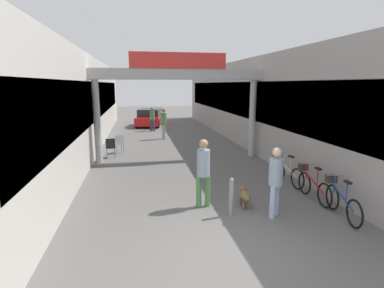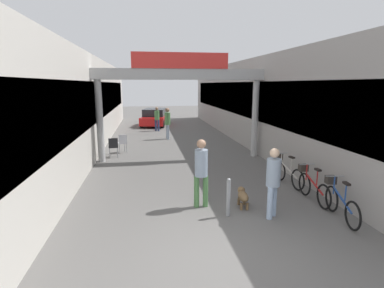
% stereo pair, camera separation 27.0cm
% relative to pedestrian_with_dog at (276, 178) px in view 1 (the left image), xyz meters
% --- Properties ---
extents(ground_plane, '(80.00, 80.00, 0.00)m').
position_rel_pedestrian_with_dog_xyz_m(ground_plane, '(-1.52, -1.53, -1.00)').
color(ground_plane, '#605E5B').
extents(storefront_left, '(3.00, 26.00, 4.44)m').
position_rel_pedestrian_with_dog_xyz_m(storefront_left, '(-6.61, 9.47, 1.23)').
color(storefront_left, beige).
rests_on(storefront_left, ground_plane).
extents(storefront_right, '(3.00, 26.00, 4.44)m').
position_rel_pedestrian_with_dog_xyz_m(storefront_right, '(3.57, 9.47, 1.23)').
color(storefront_right, '#9E9993').
rests_on(storefront_right, ground_plane).
extents(arcade_sign_gateway, '(7.40, 0.47, 4.48)m').
position_rel_pedestrian_with_dog_xyz_m(arcade_sign_gateway, '(-1.52, 6.18, 2.23)').
color(arcade_sign_gateway, '#B2B2B2').
rests_on(arcade_sign_gateway, ground_plane).
extents(pedestrian_with_dog, '(0.48, 0.48, 1.74)m').
position_rel_pedestrian_with_dog_xyz_m(pedestrian_with_dog, '(0.00, 0.00, 0.00)').
color(pedestrian_with_dog, '#A5BFE0').
rests_on(pedestrian_with_dog, ground_plane).
extents(pedestrian_companion, '(0.38, 0.34, 1.83)m').
position_rel_pedestrian_with_dog_xyz_m(pedestrian_companion, '(-1.59, 0.90, 0.06)').
color(pedestrian_companion, '#4C7F47').
rests_on(pedestrian_companion, ground_plane).
extents(pedestrian_carrying_crate, '(0.38, 0.39, 1.85)m').
position_rel_pedestrian_with_dog_xyz_m(pedestrian_carrying_crate, '(-1.73, 11.09, 0.07)').
color(pedestrian_carrying_crate, '#8C9EB2').
rests_on(pedestrian_carrying_crate, ground_plane).
extents(pedestrian_elderly_walking, '(0.48, 0.48, 1.66)m').
position_rel_pedestrian_with_dog_xyz_m(pedestrian_elderly_walking, '(-2.22, 14.37, -0.05)').
color(pedestrian_elderly_walking, navy).
rests_on(pedestrian_elderly_walking, ground_plane).
extents(dog_on_leash, '(0.32, 0.67, 0.48)m').
position_rel_pedestrian_with_dog_xyz_m(dog_on_leash, '(-0.49, 0.74, -0.70)').
color(dog_on_leash, brown).
rests_on(dog_on_leash, ground_plane).
extents(bicycle_blue_nearest, '(0.46, 1.68, 0.98)m').
position_rel_pedestrian_with_dog_xyz_m(bicycle_blue_nearest, '(1.61, -0.28, -0.56)').
color(bicycle_blue_nearest, black).
rests_on(bicycle_blue_nearest, ground_plane).
extents(bicycle_red_second, '(0.46, 1.69, 0.98)m').
position_rel_pedestrian_with_dog_xyz_m(bicycle_red_second, '(1.56, 0.88, -0.56)').
color(bicycle_red_second, black).
rests_on(bicycle_red_second, ground_plane).
extents(bicycle_silver_third, '(0.46, 1.68, 0.98)m').
position_rel_pedestrian_with_dog_xyz_m(bicycle_silver_third, '(1.50, 2.30, -0.56)').
color(bicycle_silver_third, black).
rests_on(bicycle_silver_third, ground_plane).
extents(bollard_post_metal, '(0.10, 0.10, 0.98)m').
position_rel_pedestrian_with_dog_xyz_m(bollard_post_metal, '(-1.04, 0.24, -0.50)').
color(bollard_post_metal, gray).
rests_on(bollard_post_metal, ground_plane).
extents(cafe_chair_black_nearer, '(0.45, 0.45, 0.89)m').
position_rel_pedestrian_with_dog_xyz_m(cafe_chair_black_nearer, '(-4.45, 6.87, -0.46)').
color(cafe_chair_black_nearer, gray).
rests_on(cafe_chair_black_nearer, ground_plane).
extents(cafe_chair_aluminium_farther, '(0.51, 0.51, 0.89)m').
position_rel_pedestrian_with_dog_xyz_m(cafe_chair_aluminium_farther, '(-4.12, 7.74, -0.46)').
color(cafe_chair_aluminium_farther, gray).
rests_on(cafe_chair_aluminium_farther, ground_plane).
extents(parked_car_red, '(2.48, 4.26, 1.33)m').
position_rel_pedestrian_with_dog_xyz_m(parked_car_red, '(-2.27, 17.27, -0.35)').
color(parked_car_red, red).
rests_on(parked_car_red, ground_plane).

